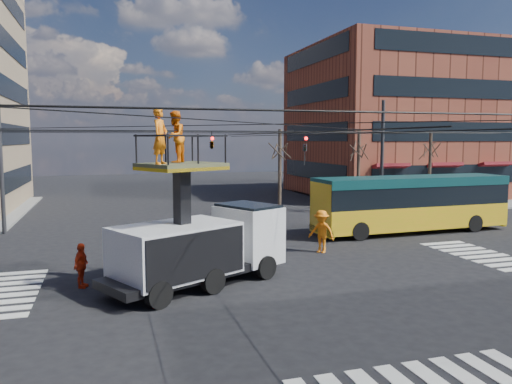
% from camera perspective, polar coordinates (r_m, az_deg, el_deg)
% --- Properties ---
extents(ground, '(120.00, 120.00, 0.00)m').
position_cam_1_polar(ground, '(20.44, 2.13, -9.01)').
color(ground, black).
rests_on(ground, ground).
extents(sidewalk_ne, '(18.00, 18.00, 0.12)m').
position_cam_1_polar(sidewalk_ne, '(48.51, 17.73, -0.48)').
color(sidewalk_ne, slate).
rests_on(sidewalk_ne, ground).
extents(crosswalks, '(22.40, 22.40, 0.02)m').
position_cam_1_polar(crosswalks, '(20.43, 2.13, -8.99)').
color(crosswalks, silver).
rests_on(crosswalks, ground).
extents(building_ne, '(20.06, 16.06, 14.00)m').
position_cam_1_polar(building_ne, '(51.26, 16.99, 7.65)').
color(building_ne, brown).
rests_on(building_ne, ground).
extents(overhead_network, '(24.24, 24.24, 8.00)m').
position_cam_1_polar(overhead_network, '(20.12, 1.61, 3.14)').
color(overhead_network, '#2D2D30').
rests_on(overhead_network, ground).
extents(tree_a, '(2.00, 2.00, 6.00)m').
position_cam_1_polar(tree_a, '(34.14, 2.75, 4.88)').
color(tree_a, '#382B21').
rests_on(tree_a, ground).
extents(tree_b, '(2.00, 2.00, 6.00)m').
position_cam_1_polar(tree_b, '(36.59, 11.67, 4.83)').
color(tree_b, '#382B21').
rests_on(tree_b, ground).
extents(tree_c, '(2.00, 2.00, 6.00)m').
position_cam_1_polar(tree_c, '(39.80, 19.31, 4.71)').
color(tree_c, '#382B21').
rests_on(tree_c, ground).
extents(utility_truck, '(7.27, 5.28, 6.32)m').
position_cam_1_polar(utility_truck, '(18.29, -6.39, -4.20)').
color(utility_truck, black).
rests_on(utility_truck, ground).
extents(city_bus, '(11.70, 3.07, 3.20)m').
position_cam_1_polar(city_bus, '(29.88, 17.31, -1.13)').
color(city_bus, gold).
rests_on(city_bus, ground).
extents(traffic_cone, '(0.36, 0.36, 0.74)m').
position_cam_1_polar(traffic_cone, '(16.51, -11.14, -11.46)').
color(traffic_cone, red).
rests_on(traffic_cone, ground).
extents(worker_ground, '(0.73, 1.02, 1.61)m').
position_cam_1_polar(worker_ground, '(19.09, -19.35, -7.93)').
color(worker_ground, red).
rests_on(worker_ground, ground).
extents(flagger, '(1.40, 1.47, 2.01)m').
position_cam_1_polar(flagger, '(23.67, 7.48, -4.49)').
color(flagger, orange).
rests_on(flagger, ground).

